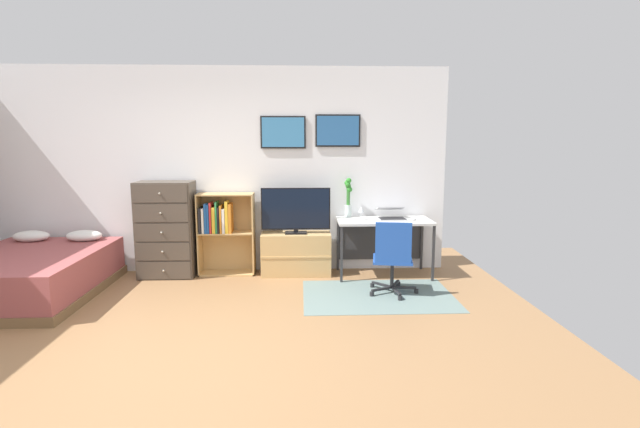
{
  "coord_description": "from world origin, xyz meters",
  "views": [
    {
      "loc": [
        1.11,
        -3.92,
        1.75
      ],
      "look_at": [
        1.34,
        1.5,
        0.91
      ],
      "focal_mm": 26.63,
      "sensor_mm": 36.0,
      "label": 1
    }
  ],
  "objects_px": {
    "laptop": "(391,214)",
    "bamboo_vase": "(348,196)",
    "dresser": "(167,229)",
    "desk": "(383,228)",
    "office_chair": "(393,256)",
    "wine_glass": "(361,210)",
    "television": "(296,211)",
    "bookshelf": "(222,227)",
    "tv_stand": "(296,254)",
    "computer_mouse": "(413,219)",
    "bed": "(29,274)"
  },
  "relations": [
    {
      "from": "bed",
      "to": "bamboo_vase",
      "type": "distance_m",
      "value": 3.89
    },
    {
      "from": "wine_glass",
      "to": "laptop",
      "type": "bearing_deg",
      "value": 17.8
    },
    {
      "from": "bed",
      "to": "laptop",
      "type": "height_order",
      "value": "laptop"
    },
    {
      "from": "bookshelf",
      "to": "television",
      "type": "distance_m",
      "value": 0.99
    },
    {
      "from": "office_chair",
      "to": "laptop",
      "type": "xyz_separation_m",
      "value": [
        0.14,
        0.89,
        0.34
      ]
    },
    {
      "from": "wine_glass",
      "to": "bamboo_vase",
      "type": "bearing_deg",
      "value": 117.05
    },
    {
      "from": "desk",
      "to": "office_chair",
      "type": "height_order",
      "value": "office_chair"
    },
    {
      "from": "desk",
      "to": "laptop",
      "type": "distance_m",
      "value": 0.22
    },
    {
      "from": "dresser",
      "to": "bookshelf",
      "type": "relative_size",
      "value": 1.15
    },
    {
      "from": "computer_mouse",
      "to": "bookshelf",
      "type": "bearing_deg",
      "value": 175.38
    },
    {
      "from": "television",
      "to": "computer_mouse",
      "type": "distance_m",
      "value": 1.52
    },
    {
      "from": "bookshelf",
      "to": "bed",
      "type": "bearing_deg",
      "value": -158.37
    },
    {
      "from": "bed",
      "to": "bookshelf",
      "type": "xyz_separation_m",
      "value": [
        2.05,
        0.81,
        0.38
      ]
    },
    {
      "from": "bookshelf",
      "to": "tv_stand",
      "type": "height_order",
      "value": "bookshelf"
    },
    {
      "from": "desk",
      "to": "bamboo_vase",
      "type": "bearing_deg",
      "value": 161.12
    },
    {
      "from": "bamboo_vase",
      "to": "laptop",
      "type": "bearing_deg",
      "value": -14.38
    },
    {
      "from": "bamboo_vase",
      "to": "tv_stand",
      "type": "bearing_deg",
      "value": -170.42
    },
    {
      "from": "dresser",
      "to": "television",
      "type": "relative_size",
      "value": 1.38
    },
    {
      "from": "bookshelf",
      "to": "desk",
      "type": "height_order",
      "value": "bookshelf"
    },
    {
      "from": "bamboo_vase",
      "to": "computer_mouse",
      "type": "bearing_deg",
      "value": -18.15
    },
    {
      "from": "television",
      "to": "office_chair",
      "type": "bearing_deg",
      "value": -39.07
    },
    {
      "from": "office_chair",
      "to": "wine_glass",
      "type": "height_order",
      "value": "wine_glass"
    },
    {
      "from": "television",
      "to": "bookshelf",
      "type": "bearing_deg",
      "value": 175.72
    },
    {
      "from": "desk",
      "to": "computer_mouse",
      "type": "relative_size",
      "value": 11.6
    },
    {
      "from": "tv_stand",
      "to": "bed",
      "type": "bearing_deg",
      "value": -165.79
    },
    {
      "from": "television",
      "to": "office_chair",
      "type": "height_order",
      "value": "television"
    },
    {
      "from": "dresser",
      "to": "wine_glass",
      "type": "relative_size",
      "value": 6.85
    },
    {
      "from": "dresser",
      "to": "bookshelf",
      "type": "height_order",
      "value": "dresser"
    },
    {
      "from": "desk",
      "to": "bamboo_vase",
      "type": "xyz_separation_m",
      "value": [
        -0.44,
        0.15,
        0.41
      ]
    },
    {
      "from": "tv_stand",
      "to": "bamboo_vase",
      "type": "relative_size",
      "value": 1.73
    },
    {
      "from": "laptop",
      "to": "bamboo_vase",
      "type": "xyz_separation_m",
      "value": [
        -0.55,
        0.14,
        0.21
      ]
    },
    {
      "from": "office_chair",
      "to": "laptop",
      "type": "relative_size",
      "value": 2.2
    },
    {
      "from": "dresser",
      "to": "laptop",
      "type": "height_order",
      "value": "dresser"
    },
    {
      "from": "tv_stand",
      "to": "office_chair",
      "type": "bearing_deg",
      "value": -39.76
    },
    {
      "from": "bed",
      "to": "wine_glass",
      "type": "xyz_separation_m",
      "value": [
        3.85,
        0.61,
        0.62
      ]
    },
    {
      "from": "office_chair",
      "to": "computer_mouse",
      "type": "relative_size",
      "value": 8.27
    },
    {
      "from": "bookshelf",
      "to": "television",
      "type": "bearing_deg",
      "value": -4.28
    },
    {
      "from": "bed",
      "to": "office_chair",
      "type": "relative_size",
      "value": 2.24
    },
    {
      "from": "laptop",
      "to": "bamboo_vase",
      "type": "distance_m",
      "value": 0.61
    },
    {
      "from": "bed",
      "to": "bamboo_vase",
      "type": "relative_size",
      "value": 3.7
    },
    {
      "from": "desk",
      "to": "bamboo_vase",
      "type": "distance_m",
      "value": 0.62
    },
    {
      "from": "dresser",
      "to": "desk",
      "type": "bearing_deg",
      "value": -0.4
    },
    {
      "from": "dresser",
      "to": "tv_stand",
      "type": "height_order",
      "value": "dresser"
    },
    {
      "from": "tv_stand",
      "to": "computer_mouse",
      "type": "height_order",
      "value": "computer_mouse"
    },
    {
      "from": "office_chair",
      "to": "computer_mouse",
      "type": "xyz_separation_m",
      "value": [
        0.41,
        0.76,
        0.3
      ]
    },
    {
      "from": "computer_mouse",
      "to": "office_chair",
      "type": "bearing_deg",
      "value": -118.13
    },
    {
      "from": "dresser",
      "to": "bed",
      "type": "bearing_deg",
      "value": -151.02
    },
    {
      "from": "tv_stand",
      "to": "wine_glass",
      "type": "height_order",
      "value": "wine_glass"
    },
    {
      "from": "laptop",
      "to": "wine_glass",
      "type": "bearing_deg",
      "value": -164.05
    },
    {
      "from": "bookshelf",
      "to": "wine_glass",
      "type": "xyz_separation_m",
      "value": [
        1.8,
        -0.21,
        0.24
      ]
    }
  ]
}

